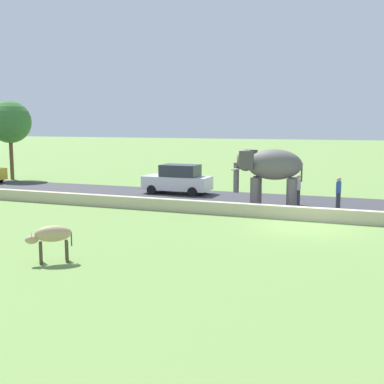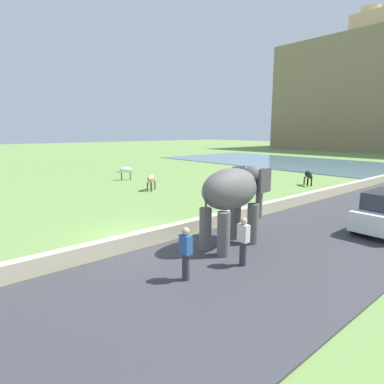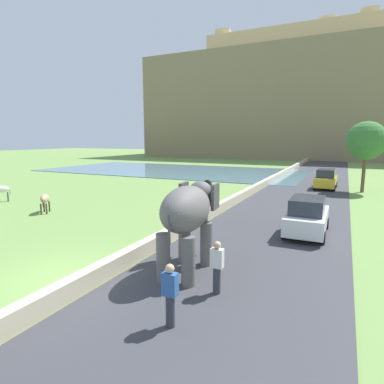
{
  "view_description": "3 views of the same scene",
  "coord_description": "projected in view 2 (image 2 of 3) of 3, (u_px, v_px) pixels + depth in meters",
  "views": [
    {
      "loc": [
        -20.77,
        -2.91,
        4.26
      ],
      "look_at": [
        0.33,
        5.24,
        1.12
      ],
      "focal_mm": 46.73,
      "sensor_mm": 36.0,
      "label": 1
    },
    {
      "loc": [
        11.19,
        -6.38,
        4.29
      ],
      "look_at": [
        -0.95,
        4.03,
        1.25
      ],
      "focal_mm": 30.1,
      "sensor_mm": 36.0,
      "label": 2
    },
    {
      "loc": [
        7.98,
        -7.01,
        4.5
      ],
      "look_at": [
        0.88,
        7.93,
        1.74
      ],
      "focal_mm": 30.01,
      "sensor_mm": 36.0,
      "label": 3
    }
  ],
  "objects": [
    {
      "name": "ground_plane",
      "position": [
        133.0,
        237.0,
        13.22
      ],
      "size": [
        220.0,
        220.0,
        0.0
      ],
      "primitive_type": "plane",
      "color": "#6B8E47"
    },
    {
      "name": "barrier_wall",
      "position": [
        354.0,
        186.0,
        23.78
      ],
      "size": [
        0.4,
        110.0,
        0.59
      ],
      "primitive_type": "cube",
      "color": "beige",
      "rests_on": "ground"
    },
    {
      "name": "lake",
      "position": [
        289.0,
        162.0,
        44.74
      ],
      "size": [
        36.0,
        18.0,
        0.08
      ],
      "primitive_type": "cube",
      "color": "slate",
      "rests_on": "ground"
    },
    {
      "name": "elephant",
      "position": [
        234.0,
        193.0,
        11.8
      ],
      "size": [
        1.62,
        3.52,
        2.99
      ],
      "color": "#605B5B",
      "rests_on": "ground"
    },
    {
      "name": "person_beside_elephant",
      "position": [
        243.0,
        241.0,
        10.15
      ],
      "size": [
        0.36,
        0.22,
        1.63
      ],
      "color": "#33333D",
      "rests_on": "ground"
    },
    {
      "name": "person_trailing",
      "position": [
        186.0,
        253.0,
        9.15
      ],
      "size": [
        0.36,
        0.22,
        1.63
      ],
      "color": "#33333D",
      "rests_on": "ground"
    },
    {
      "name": "cow_white",
      "position": [
        125.0,
        171.0,
        28.46
      ],
      "size": [
        1.02,
        1.35,
        1.15
      ],
      "color": "silver",
      "rests_on": "ground"
    },
    {
      "name": "cow_black",
      "position": [
        308.0,
        175.0,
        25.57
      ],
      "size": [
        1.26,
        1.17,
        1.15
      ],
      "color": "black",
      "rests_on": "ground"
    },
    {
      "name": "cow_tan",
      "position": [
        151.0,
        179.0,
        23.48
      ],
      "size": [
        1.11,
        1.3,
        1.15
      ],
      "color": "tan",
      "rests_on": "ground"
    }
  ]
}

